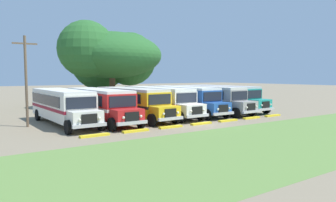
{
  "coord_description": "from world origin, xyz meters",
  "views": [
    {
      "loc": [
        -16.84,
        -20.44,
        4.0
      ],
      "look_at": [
        0.0,
        4.04,
        1.6
      ],
      "focal_mm": 34.07,
      "sensor_mm": 36.0,
      "label": 1
    }
  ],
  "objects": [
    {
      "name": "ground_plane",
      "position": [
        0.0,
        0.0,
        0.0
      ],
      "size": [
        220.0,
        220.0,
        0.0
      ],
      "primitive_type": "plane",
      "color": "#84755B"
    },
    {
      "name": "foreground_grass_strip",
      "position": [
        0.0,
        -8.32,
        0.0
      ],
      "size": [
        80.0,
        10.57,
        0.01
      ],
      "primitive_type": "cube",
      "color": "olive",
      "rests_on": "ground_plane"
    },
    {
      "name": "parked_bus_slot_0",
      "position": [
        -9.23,
        5.86,
        1.58
      ],
      "size": [
        2.84,
        10.86,
        2.82
      ],
      "rotation": [
        0.0,
        0.0,
        -1.55
      ],
      "color": "silver",
      "rests_on": "ground_plane"
    },
    {
      "name": "parked_bus_slot_1",
      "position": [
        -6.24,
        5.27,
        1.58
      ],
      "size": [
        2.75,
        10.85,
        2.82
      ],
      "rotation": [
        0.0,
        0.0,
        -1.56
      ],
      "color": "red",
      "rests_on": "ground_plane"
    },
    {
      "name": "parked_bus_slot_2",
      "position": [
        -2.97,
        5.54,
        1.58
      ],
      "size": [
        3.16,
        10.9,
        2.82
      ],
      "rotation": [
        0.0,
        0.0,
        -1.52
      ],
      "color": "yellow",
      "rests_on": "ground_plane"
    },
    {
      "name": "parked_bus_slot_3",
      "position": [
        0.1,
        5.71,
        1.58
      ],
      "size": [
        2.81,
        10.86,
        2.82
      ],
      "rotation": [
        0.0,
        0.0,
        -1.56
      ],
      "color": "silver",
      "rests_on": "ground_plane"
    },
    {
      "name": "parked_bus_slot_4",
      "position": [
        3.15,
        5.65,
        1.58
      ],
      "size": [
        2.7,
        10.84,
        2.82
      ],
      "rotation": [
        0.0,
        0.0,
        -1.57
      ],
      "color": "#23519E",
      "rests_on": "ground_plane"
    },
    {
      "name": "parked_bus_slot_5",
      "position": [
        6.09,
        5.24,
        1.58
      ],
      "size": [
        3.06,
        10.89,
        2.82
      ],
      "rotation": [
        0.0,
        0.0,
        -1.53
      ],
      "color": "#9E9993",
      "rests_on": "ground_plane"
    },
    {
      "name": "parked_bus_slot_6",
      "position": [
        9.01,
        5.85,
        1.58
      ],
      "size": [
        2.95,
        10.87,
        2.82
      ],
      "rotation": [
        0.0,
        0.0,
        -1.54
      ],
      "color": "teal",
      "rests_on": "ground_plane"
    },
    {
      "name": "curb_wheelstop_0",
      "position": [
        -9.13,
        -0.76,
        0.07
      ],
      "size": [
        2.0,
        0.36,
        0.15
      ],
      "primitive_type": "cube",
      "color": "yellow",
      "rests_on": "ground_plane"
    },
    {
      "name": "curb_wheelstop_1",
      "position": [
        -6.09,
        -0.76,
        0.07
      ],
      "size": [
        2.0,
        0.36,
        0.15
      ],
      "primitive_type": "cube",
      "color": "yellow",
      "rests_on": "ground_plane"
    },
    {
      "name": "curb_wheelstop_2",
      "position": [
        -3.04,
        -0.76,
        0.07
      ],
      "size": [
        2.0,
        0.36,
        0.15
      ],
      "primitive_type": "cube",
      "color": "yellow",
      "rests_on": "ground_plane"
    },
    {
      "name": "curb_wheelstop_3",
      "position": [
        0.0,
        -0.76,
        0.07
      ],
      "size": [
        2.0,
        0.36,
        0.15
      ],
      "primitive_type": "cube",
      "color": "yellow",
      "rests_on": "ground_plane"
    },
    {
      "name": "curb_wheelstop_4",
      "position": [
        3.04,
        -0.76,
        0.07
      ],
      "size": [
        2.0,
        0.36,
        0.15
      ],
      "primitive_type": "cube",
      "color": "yellow",
      "rests_on": "ground_plane"
    },
    {
      "name": "curb_wheelstop_5",
      "position": [
        6.09,
        -0.76,
        0.07
      ],
      "size": [
        2.0,
        0.36,
        0.15
      ],
      "primitive_type": "cube",
      "color": "yellow",
      "rests_on": "ground_plane"
    },
    {
      "name": "curb_wheelstop_6",
      "position": [
        9.13,
        -0.76,
        0.07
      ],
      "size": [
        2.0,
        0.36,
        0.15
      ],
      "primitive_type": "cube",
      "color": "yellow",
      "rests_on": "ground_plane"
    },
    {
      "name": "broad_shade_tree",
      "position": [
        0.94,
        19.33,
        6.49
      ],
      "size": [
        14.31,
        14.19,
        10.61
      ],
      "color": "brown",
      "rests_on": "ground_plane"
    },
    {
      "name": "utility_pole",
      "position": [
        -11.94,
        5.96,
        3.75
      ],
      "size": [
        1.8,
        0.2,
        7.02
      ],
      "color": "brown",
      "rests_on": "ground_plane"
    }
  ]
}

